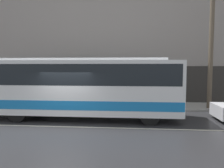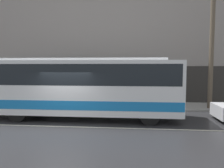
# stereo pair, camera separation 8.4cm
# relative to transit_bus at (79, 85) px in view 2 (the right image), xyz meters

# --- Properties ---
(ground_plane) EXTENTS (60.00, 60.00, 0.00)m
(ground_plane) POSITION_rel_transit_bus_xyz_m (-0.33, -1.81, -1.80)
(ground_plane) COLOR #262628
(sidewalk) EXTENTS (60.00, 2.77, 0.14)m
(sidewalk) POSITION_rel_transit_bus_xyz_m (-0.33, 3.58, -1.73)
(sidewalk) COLOR #A09E99
(sidewalk) RESTS_ON ground_plane
(building_facade) EXTENTS (60.00, 0.35, 13.63)m
(building_facade) POSITION_rel_transit_bus_xyz_m (-0.33, 5.11, 4.80)
(building_facade) COLOR gray
(building_facade) RESTS_ON ground_plane
(lane_stripe) EXTENTS (54.00, 0.14, 0.01)m
(lane_stripe) POSITION_rel_transit_bus_xyz_m (-0.33, -1.81, -1.80)
(lane_stripe) COLOR beige
(lane_stripe) RESTS_ON ground_plane
(transit_bus) EXTENTS (10.59, 2.62, 3.20)m
(transit_bus) POSITION_rel_transit_bus_xyz_m (0.00, 0.00, 0.00)
(transit_bus) COLOR white
(transit_bus) RESTS_ON ground_plane
(utility_pole_near) EXTENTS (0.28, 0.28, 7.66)m
(utility_pole_near) POSITION_rel_transit_bus_xyz_m (7.73, 2.78, 2.17)
(utility_pole_near) COLOR brown
(utility_pole_near) RESTS_ON sidewalk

